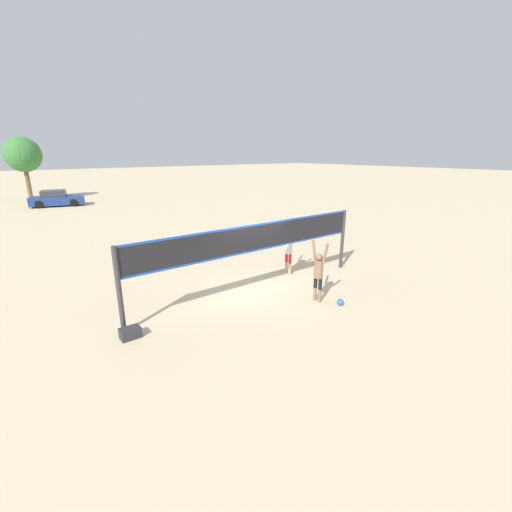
% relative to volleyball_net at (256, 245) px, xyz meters
% --- Properties ---
extents(ground_plane, '(200.00, 200.00, 0.00)m').
position_rel_volleyball_net_xyz_m(ground_plane, '(0.00, 0.00, -1.69)').
color(ground_plane, beige).
extents(volleyball_net, '(8.97, 0.14, 2.38)m').
position_rel_volleyball_net_xyz_m(volleyball_net, '(0.00, 0.00, 0.00)').
color(volleyball_net, '#38383D').
rests_on(volleyball_net, ground_plane).
extents(player_spiker, '(0.28, 0.68, 1.98)m').
position_rel_volleyball_net_xyz_m(player_spiker, '(1.15, -1.73, -0.66)').
color(player_spiker, '#8C664C').
rests_on(player_spiker, ground_plane).
extents(player_blocker, '(0.28, 0.69, 2.06)m').
position_rel_volleyball_net_xyz_m(player_blocker, '(2.14, 0.74, -0.61)').
color(player_blocker, tan).
rests_on(player_blocker, ground_plane).
extents(volleyball, '(0.21, 0.21, 0.21)m').
position_rel_volleyball_net_xyz_m(volleyball, '(1.49, -2.39, -1.59)').
color(volleyball, blue).
rests_on(volleyball, ground_plane).
extents(gear_bag, '(0.51, 0.33, 0.28)m').
position_rel_volleyball_net_xyz_m(gear_bag, '(-4.37, -0.38, -1.55)').
color(gear_bag, '#2D2D33').
rests_on(gear_bag, ground_plane).
extents(parked_car_mid, '(4.56, 2.72, 1.40)m').
position_rel_volleyball_net_xyz_m(parked_car_mid, '(-2.16, 26.13, -1.07)').
color(parked_car_mid, navy).
rests_on(parked_car_mid, ground_plane).
extents(tree_left_cluster, '(3.27, 3.27, 5.98)m').
position_rel_volleyball_net_xyz_m(tree_left_cluster, '(-3.63, 32.01, 2.61)').
color(tree_left_cluster, brown).
rests_on(tree_left_cluster, ground_plane).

